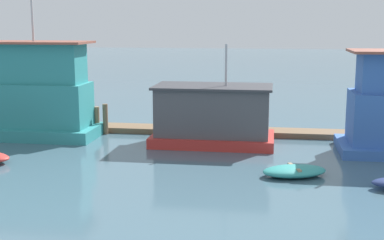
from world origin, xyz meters
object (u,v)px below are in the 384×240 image
Objects in this scene: mooring_post_near_right at (97,120)px; mooring_post_near_left at (105,119)px; houseboat_teal at (35,96)px; houseboat_red at (213,116)px; dinghy_teal at (294,171)px.

mooring_post_near_left reaches higher than mooring_post_near_right.
houseboat_teal is at bearing -156.55° from mooring_post_near_right.
houseboat_red reaches higher than mooring_post_near_right.
houseboat_red is 6.87m from mooring_post_near_right.
houseboat_teal is at bearing -159.65° from mooring_post_near_left.
mooring_post_near_right is 0.90× the size of mooring_post_near_left.
houseboat_teal is at bearing 157.54° from dinghy_teal.
houseboat_teal is at bearing 178.52° from houseboat_red.
mooring_post_near_left is (-6.17, 1.52, -0.61)m from houseboat_red.
houseboat_teal is 1.53× the size of houseboat_red.
houseboat_teal is 3.54m from mooring_post_near_right.
dinghy_teal is 1.75× the size of mooring_post_near_left.
houseboat_red reaches higher than dinghy_teal.
mooring_post_near_left reaches higher than dinghy_teal.
dinghy_teal is (13.51, -5.59, -2.03)m from houseboat_teal.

